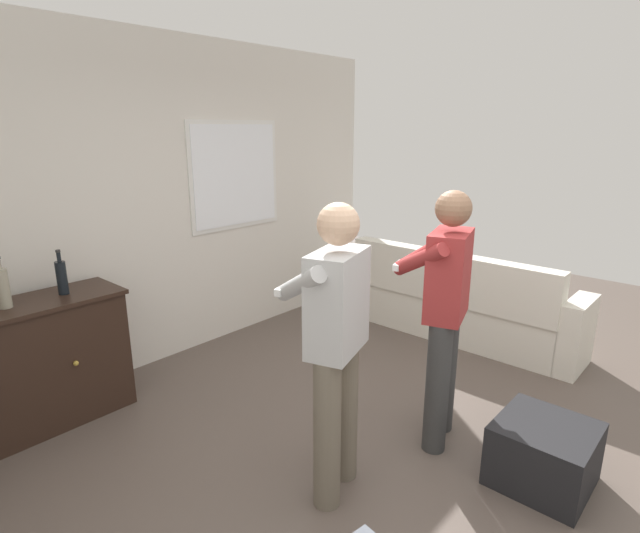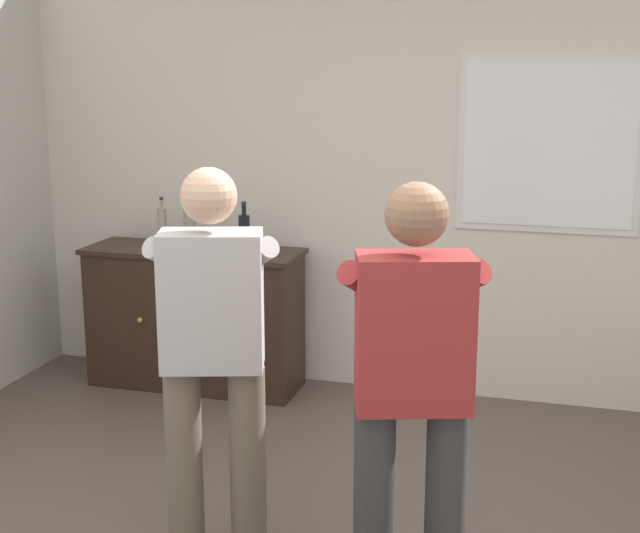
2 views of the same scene
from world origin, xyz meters
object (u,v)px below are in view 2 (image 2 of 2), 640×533
object	(u,v)px
bottle_wine_green	(244,232)
bottle_spirits_clear	(190,228)
bottle_liquor_amber	(162,228)
person_standing_left	(213,352)
sideboard_cabinet	(195,318)
person_standing_right	(412,391)

from	to	relation	value
bottle_wine_green	bottle_spirits_clear	distance (m)	0.37
bottle_liquor_amber	person_standing_left	size ratio (longest dim) A/B	0.20
bottle_liquor_amber	bottle_spirits_clear	size ratio (longest dim) A/B	0.97
sideboard_cabinet	bottle_spirits_clear	size ratio (longest dim) A/B	4.07
bottle_liquor_amber	person_standing_right	bearing A→B (deg)	-46.79
bottle_wine_green	bottle_liquor_amber	xyz separation A→B (m)	(-0.53, -0.06, 0.01)
sideboard_cabinet	person_standing_right	bearing A→B (deg)	-50.21
sideboard_cabinet	bottle_wine_green	distance (m)	0.68
bottle_wine_green	person_standing_left	bearing A→B (deg)	-72.72
bottle_spirits_clear	person_standing_left	world-z (taller)	person_standing_left
bottle_spirits_clear	person_standing_left	distance (m)	2.20
sideboard_cabinet	person_standing_left	world-z (taller)	person_standing_left
sideboard_cabinet	bottle_wine_green	bearing A→B (deg)	1.26
bottle_wine_green	person_standing_right	bearing A→B (deg)	-56.22
sideboard_cabinet	person_standing_left	bearing A→B (deg)	-63.89
bottle_wine_green	bottle_liquor_amber	world-z (taller)	bottle_liquor_amber
person_standing_left	bottle_liquor_amber	bearing A→B (deg)	120.88
sideboard_cabinet	bottle_liquor_amber	size ratio (longest dim) A/B	4.18
bottle_spirits_clear	person_standing_left	size ratio (longest dim) A/B	0.20
bottle_liquor_amber	person_standing_right	distance (m)	2.89
sideboard_cabinet	bottle_spirits_clear	bearing A→B (deg)	176.95
sideboard_cabinet	bottle_wine_green	xyz separation A→B (m)	(0.35, 0.01, 0.58)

